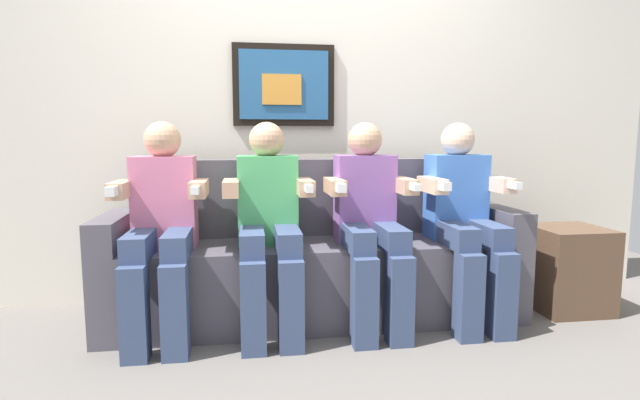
{
  "coord_description": "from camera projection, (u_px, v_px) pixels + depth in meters",
  "views": [
    {
      "loc": [
        -0.38,
        -2.39,
        1.02
      ],
      "look_at": [
        0.0,
        0.15,
        0.7
      ],
      "focal_mm": 27.57,
      "sensor_mm": 36.0,
      "label": 1
    }
  ],
  "objects": [
    {
      "name": "back_wall_assembly",
      "position": [
        305.0,
        94.0,
        3.11
      ],
      "size": [
        4.71,
        0.1,
        2.6
      ],
      "color": "silver",
      "rests_on": "ground_plane"
    },
    {
      "name": "person_leftmost",
      "position": [
        162.0,
        221.0,
        2.49
      ],
      "size": [
        0.46,
        0.56,
        1.11
      ],
      "color": "pink",
      "rests_on": "ground_plane"
    },
    {
      "name": "side_table_right",
      "position": [
        567.0,
        269.0,
        2.93
      ],
      "size": [
        0.4,
        0.4,
        0.5
      ],
      "color": "brown",
      "rests_on": "ground_plane"
    },
    {
      "name": "person_right_center",
      "position": [
        369.0,
        216.0,
        2.65
      ],
      "size": [
        0.46,
        0.56,
        1.11
      ],
      "color": "#8C59A5",
      "rests_on": "ground_plane"
    },
    {
      "name": "person_left_center",
      "position": [
        269.0,
        219.0,
        2.57
      ],
      "size": [
        0.46,
        0.56,
        1.11
      ],
      "color": "#4CB266",
      "rests_on": "ground_plane"
    },
    {
      "name": "ground_plane",
      "position": [
        324.0,
        338.0,
        2.53
      ],
      "size": [
        6.12,
        6.12,
        0.0
      ],
      "primitive_type": "plane",
      "color": "#66605B"
    },
    {
      "name": "couch",
      "position": [
        315.0,
        263.0,
        2.81
      ],
      "size": [
        2.31,
        0.58,
        0.9
      ],
      "color": "#514C56",
      "rests_on": "ground_plane"
    },
    {
      "name": "person_rightmost",
      "position": [
        464.0,
        214.0,
        2.72
      ],
      "size": [
        0.46,
        0.56,
        1.11
      ],
      "color": "#3F72CC",
      "rests_on": "ground_plane"
    }
  ]
}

